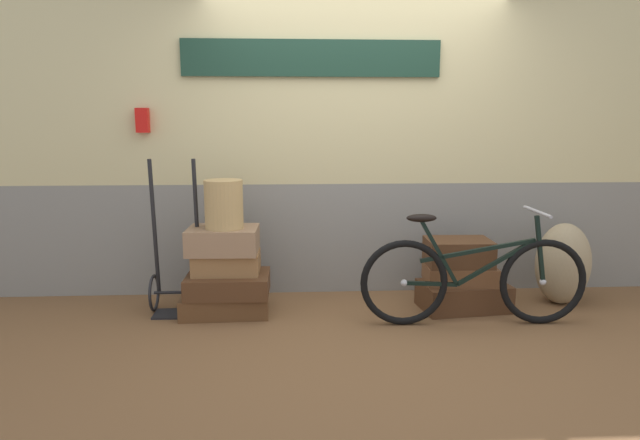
% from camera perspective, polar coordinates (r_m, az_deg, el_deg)
% --- Properties ---
extents(ground, '(9.70, 5.20, 0.06)m').
position_cam_1_polar(ground, '(4.25, 4.70, -10.87)').
color(ground, brown).
extents(station_building, '(7.70, 0.74, 2.66)m').
position_cam_1_polar(station_building, '(4.81, 3.65, 8.26)').
color(station_building, gray).
rests_on(station_building, ground).
extents(suitcase_0, '(0.69, 0.51, 0.16)m').
position_cam_1_polar(suitcase_0, '(4.46, -9.84, -8.42)').
color(suitcase_0, brown).
rests_on(suitcase_0, ground).
extents(suitcase_1, '(0.64, 0.45, 0.16)m').
position_cam_1_polar(suitcase_1, '(4.37, -9.56, -6.60)').
color(suitcase_1, '#4C2D19').
rests_on(suitcase_1, suitcase_0).
extents(suitcase_2, '(0.52, 0.35, 0.16)m').
position_cam_1_polar(suitcase_2, '(4.37, -9.71, -4.40)').
color(suitcase_2, olive).
rests_on(suitcase_2, suitcase_1).
extents(suitcase_3, '(0.55, 0.42, 0.20)m').
position_cam_1_polar(suitcase_3, '(4.34, -10.07, -2.08)').
color(suitcase_3, '#937051').
rests_on(suitcase_3, suitcase_2).
extents(suitcase_4, '(0.73, 0.49, 0.21)m').
position_cam_1_polar(suitcase_4, '(4.61, 14.73, -7.65)').
color(suitcase_4, '#4C2D19').
rests_on(suitcase_4, ground).
extents(suitcase_5, '(0.57, 0.40, 0.14)m').
position_cam_1_polar(suitcase_5, '(4.57, 14.35, -5.46)').
color(suitcase_5, brown).
rests_on(suitcase_5, suitcase_4).
extents(suitcase_6, '(0.52, 0.37, 0.21)m').
position_cam_1_polar(suitcase_6, '(4.53, 14.24, -3.28)').
color(suitcase_6, '#4C2D19').
rests_on(suitcase_6, suitcase_5).
extents(wicker_basket, '(0.30, 0.30, 0.38)m').
position_cam_1_polar(wicker_basket, '(4.27, -10.00, 1.63)').
color(wicker_basket, tan).
rests_on(wicker_basket, suitcase_3).
extents(luggage_trolley, '(0.41, 0.37, 1.22)m').
position_cam_1_polar(luggage_trolley, '(4.51, -14.64, -5.83)').
color(luggage_trolley, black).
rests_on(luggage_trolley, ground).
extents(burlap_sack, '(0.45, 0.38, 0.68)m').
position_cam_1_polar(burlap_sack, '(4.95, 24.02, -4.19)').
color(burlap_sack, '#9E8966').
rests_on(burlap_sack, ground).
extents(bicycle, '(1.69, 0.46, 0.87)m').
position_cam_1_polar(bicycle, '(4.22, 15.67, -5.97)').
color(bicycle, black).
rests_on(bicycle, ground).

